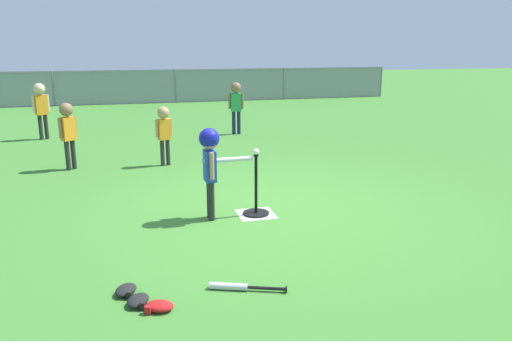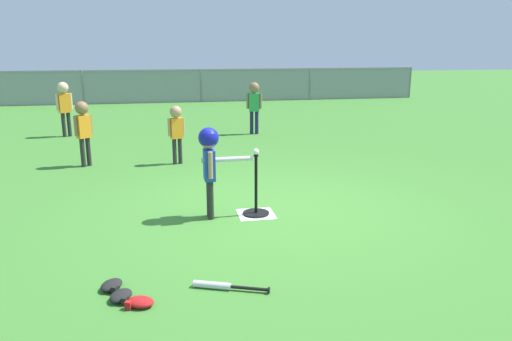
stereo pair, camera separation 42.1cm
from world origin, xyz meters
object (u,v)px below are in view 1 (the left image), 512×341
object	(u,v)px
baseball_on_tee	(256,152)
fielder_deep_center	(236,101)
glove_near_bats	(126,290)
glove_by_plate	(138,301)
batter_child	(210,155)
fielder_deep_left	(68,127)
batting_tee	(256,205)
glove_tossed_aside	(159,306)
fielder_near_right	(41,104)
spare_bat_silver	(237,287)
fielder_deep_right	(164,128)

from	to	relation	value
baseball_on_tee	fielder_deep_center	xyz separation A→B (m)	(0.97, 5.40, -0.02)
glove_near_bats	baseball_on_tee	bearing A→B (deg)	46.33
glove_by_plate	batter_child	bearing A→B (deg)	63.36
baseball_on_tee	batter_child	size ratio (longest dim) A/B	0.07
batter_child	fielder_deep_left	xyz separation A→B (m)	(-1.83, 2.92, -0.07)
batting_tee	glove_tossed_aside	world-z (taller)	batting_tee
glove_by_plate	fielder_near_right	bearing A→B (deg)	102.87
baseball_on_tee	glove_by_plate	size ratio (longest dim) A/B	0.28
fielder_deep_left	glove_tossed_aside	bearing A→B (deg)	-77.43
spare_bat_silver	glove_tossed_aside	world-z (taller)	glove_tossed_aside
fielder_near_right	glove_tossed_aside	bearing A→B (deg)	-76.26
baseball_on_tee	fielder_deep_right	size ratio (longest dim) A/B	0.07
baseball_on_tee	fielder_deep_center	world-z (taller)	fielder_deep_center
batting_tee	fielder_deep_center	xyz separation A→B (m)	(0.97, 5.40, 0.63)
batter_child	fielder_deep_right	world-z (taller)	batter_child
batting_tee	fielder_near_right	distance (m)	6.70
batting_tee	fielder_deep_left	world-z (taller)	fielder_deep_left
fielder_deep_right	glove_tossed_aside	bearing A→B (deg)	-95.34
fielder_deep_center	glove_near_bats	world-z (taller)	fielder_deep_center
fielder_deep_right	batting_tee	bearing A→B (deg)	-72.99
batting_tee	spare_bat_silver	size ratio (longest dim) A/B	1.17
batter_child	glove_near_bats	xyz separation A→B (m)	(-1.00, -1.60, -0.74)
glove_tossed_aside	glove_near_bats	bearing A→B (deg)	126.91
fielder_deep_center	spare_bat_silver	xyz separation A→B (m)	(-1.61, -7.18, -0.73)
fielder_near_right	fielder_deep_left	world-z (taller)	fielder_near_right
fielder_deep_left	glove_by_plate	world-z (taller)	fielder_deep_left
batting_tee	fielder_deep_left	xyz separation A→B (m)	(-2.38, 2.90, 0.58)
baseball_on_tee	glove_tossed_aside	bearing A→B (deg)	-123.68
batter_child	fielder_deep_right	distance (m)	2.82
baseball_on_tee	fielder_deep_right	distance (m)	2.92
batting_tee	fielder_deep_left	size ratio (longest dim) A/B	0.68
fielder_deep_center	spare_bat_silver	world-z (taller)	fielder_deep_center
batter_child	glove_by_plate	distance (m)	2.15
batter_child	fielder_deep_left	world-z (taller)	fielder_deep_left
fielder_deep_left	fielder_deep_right	bearing A→B (deg)	-4.23
batting_tee	fielder_near_right	bearing A→B (deg)	118.70
baseball_on_tee	fielder_deep_center	bearing A→B (deg)	79.83
baseball_on_tee	batter_child	bearing A→B (deg)	-178.75
fielder_deep_center	fielder_deep_left	distance (m)	4.17
baseball_on_tee	glove_near_bats	world-z (taller)	baseball_on_tee
glove_near_bats	glove_by_plate	bearing A→B (deg)	-65.21
baseball_on_tee	glove_near_bats	xyz separation A→B (m)	(-1.54, -1.62, -0.74)
fielder_deep_left	glove_near_bats	bearing A→B (deg)	-79.54
fielder_near_right	fielder_deep_right	world-z (taller)	fielder_near_right
glove_near_bats	glove_tossed_aside	distance (m)	0.41
batter_child	fielder_near_right	size ratio (longest dim) A/B	0.90
fielder_deep_right	spare_bat_silver	distance (m)	4.62
batting_tee	fielder_near_right	xyz separation A→B (m)	(-3.20, 5.85, 0.65)
fielder_near_right	spare_bat_silver	world-z (taller)	fielder_near_right
glove_tossed_aside	batting_tee	bearing A→B (deg)	56.32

